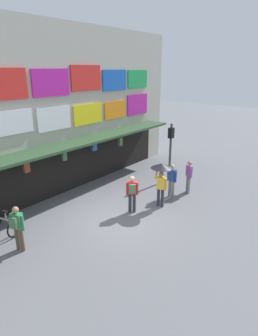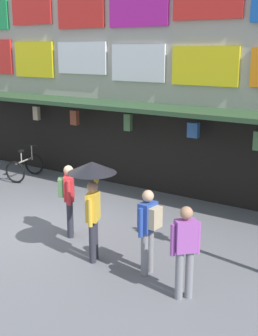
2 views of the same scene
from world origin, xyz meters
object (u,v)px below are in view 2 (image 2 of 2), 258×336
Objects in this scene: pedestrian_with_umbrella at (92,183)px; pedestrian_in_green at (68,195)px; bicycle_parked at (25,167)px; pedestrian_in_purple at (185,248)px; pedestrian_in_blue at (149,226)px.

pedestrian_with_umbrella reaches higher than pedestrian_in_green.
pedestrian_with_umbrella reaches higher than bicycle_parked.
bicycle_parked is 0.77× the size of pedestrian_in_purple.
pedestrian_in_purple and pedestrian_in_green have the same top height.
pedestrian_with_umbrella is 1.39m from pedestrian_in_blue.
pedestrian_in_purple is 1.00× the size of pedestrian_in_blue.
pedestrian_in_blue is 1.00× the size of pedestrian_in_green.
bicycle_parked is 5.21m from pedestrian_in_green.
pedestrian_with_umbrella reaches higher than pedestrian_in_blue.
pedestrian_in_green is (4.38, -2.76, 0.59)m from bicycle_parked.
pedestrian_in_green is at bearing 152.01° from pedestrian_with_umbrella.
pedestrian_in_blue is 2.51m from pedestrian_in_green.
pedestrian_in_purple is at bearing -14.95° from pedestrian_in_green.
pedestrian_in_purple is at bearing -22.19° from pedestrian_in_blue.
pedestrian_with_umbrella is at bearing -31.34° from bicycle_parked.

